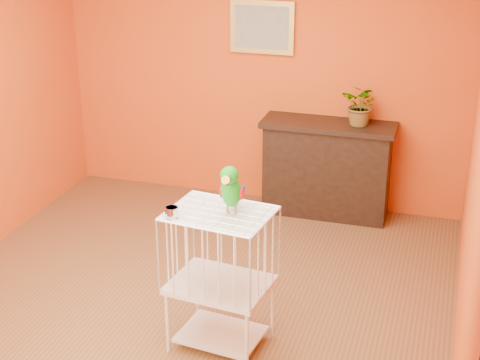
% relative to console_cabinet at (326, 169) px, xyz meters
% --- Properties ---
extents(ground, '(4.50, 4.50, 0.00)m').
position_rel_console_cabinet_xyz_m(ground, '(-0.71, -2.03, -0.47)').
color(ground, brown).
rests_on(ground, ground).
extents(room_shell, '(4.50, 4.50, 4.50)m').
position_rel_console_cabinet_xyz_m(room_shell, '(-0.71, -2.03, 1.12)').
color(room_shell, '#CE4713').
rests_on(room_shell, ground).
extents(console_cabinet, '(1.26, 0.45, 0.93)m').
position_rel_console_cabinet_xyz_m(console_cabinet, '(0.00, 0.00, 0.00)').
color(console_cabinet, black).
rests_on(console_cabinet, ground).
extents(potted_plant, '(0.46, 0.48, 0.30)m').
position_rel_console_cabinet_xyz_m(potted_plant, '(0.30, -0.02, 0.62)').
color(potted_plant, '#26722D').
rests_on(potted_plant, console_cabinet).
extents(framed_picture, '(0.62, 0.04, 0.50)m').
position_rel_console_cabinet_xyz_m(framed_picture, '(-0.71, 0.19, 1.28)').
color(framed_picture, gold).
rests_on(framed_picture, room_shell).
extents(birdcage, '(0.72, 0.58, 1.02)m').
position_rel_console_cabinet_xyz_m(birdcage, '(-0.28, -2.38, 0.06)').
color(birdcage, silver).
rests_on(birdcage, ground).
extents(feed_cup, '(0.09, 0.09, 0.06)m').
position_rel_console_cabinet_xyz_m(feed_cup, '(-0.56, -2.53, 0.59)').
color(feed_cup, silver).
rests_on(feed_cup, birdcage).
extents(parrot, '(0.16, 0.30, 0.34)m').
position_rel_console_cabinet_xyz_m(parrot, '(-0.21, -2.36, 0.72)').
color(parrot, '#59544C').
rests_on(parrot, birdcage).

